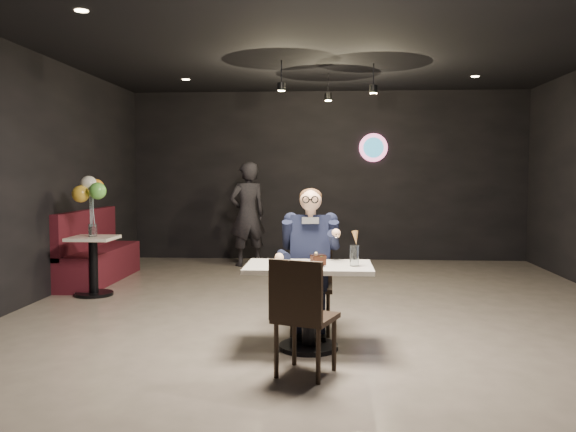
# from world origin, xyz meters

# --- Properties ---
(floor) EXTENTS (9.00, 9.00, 0.00)m
(floor) POSITION_xyz_m (0.00, 0.00, 0.00)
(floor) COLOR gray
(floor) RESTS_ON ground
(wall_sign) EXTENTS (0.50, 0.06, 0.50)m
(wall_sign) POSITION_xyz_m (0.80, 4.47, 2.00)
(wall_sign) COLOR pink
(wall_sign) RESTS_ON floor
(pendant_lights) EXTENTS (1.40, 1.20, 0.36)m
(pendant_lights) POSITION_xyz_m (0.00, 2.00, 2.88)
(pendant_lights) COLOR black
(pendant_lights) RESTS_ON floor
(main_table) EXTENTS (1.10, 0.70, 0.75)m
(main_table) POSITION_xyz_m (-0.16, -1.15, 0.38)
(main_table) COLOR white
(main_table) RESTS_ON floor
(chair_far) EXTENTS (0.42, 0.46, 0.92)m
(chair_far) POSITION_xyz_m (-0.16, -0.60, 0.46)
(chair_far) COLOR black
(chair_far) RESTS_ON floor
(chair_near) EXTENTS (0.55, 0.58, 0.92)m
(chair_near) POSITION_xyz_m (-0.16, -1.82, 0.46)
(chair_near) COLOR black
(chair_near) RESTS_ON floor
(seated_man) EXTENTS (0.60, 0.80, 1.44)m
(seated_man) POSITION_xyz_m (-0.16, -0.60, 0.72)
(seated_man) COLOR black
(seated_man) RESTS_ON floor
(dessert_plate) EXTENTS (0.22, 0.22, 0.01)m
(dessert_plate) POSITION_xyz_m (-0.14, -1.23, 0.76)
(dessert_plate) COLOR white
(dessert_plate) RESTS_ON main_table
(cake_slice) EXTENTS (0.14, 0.13, 0.08)m
(cake_slice) POSITION_xyz_m (-0.07, -1.24, 0.80)
(cake_slice) COLOR black
(cake_slice) RESTS_ON dessert_plate
(mint_leaf) EXTENTS (0.06, 0.04, 0.01)m
(mint_leaf) POSITION_xyz_m (-0.06, -1.27, 0.84)
(mint_leaf) COLOR green
(mint_leaf) RESTS_ON cake_slice
(sundae_glass) EXTENTS (0.08, 0.08, 0.18)m
(sundae_glass) POSITION_xyz_m (0.24, -1.20, 0.84)
(sundae_glass) COLOR silver
(sundae_glass) RESTS_ON main_table
(wafer_cone) EXTENTS (0.07, 0.07, 0.12)m
(wafer_cone) POSITION_xyz_m (0.25, -1.18, 0.99)
(wafer_cone) COLOR tan
(wafer_cone) RESTS_ON sundae_glass
(booth_bench) EXTENTS (0.51, 2.05, 1.02)m
(booth_bench) POSITION_xyz_m (-3.25, 2.03, 0.51)
(booth_bench) COLOR #410D16
(booth_bench) RESTS_ON floor
(side_table) EXTENTS (0.55, 0.55, 0.69)m
(side_table) POSITION_xyz_m (-2.95, 1.03, 0.34)
(side_table) COLOR white
(side_table) RESTS_ON floor
(balloon_vase) EXTENTS (0.11, 0.11, 0.16)m
(balloon_vase) POSITION_xyz_m (-2.95, 1.03, 0.83)
(balloon_vase) COLOR silver
(balloon_vase) RESTS_ON side_table
(balloon_bunch) EXTENTS (0.39, 0.39, 0.64)m
(balloon_bunch) POSITION_xyz_m (-2.95, 1.03, 1.22)
(balloon_bunch) COLOR gold
(balloon_bunch) RESTS_ON balloon_vase
(passerby) EXTENTS (0.75, 0.67, 1.73)m
(passerby) POSITION_xyz_m (-1.33, 3.64, 0.87)
(passerby) COLOR black
(passerby) RESTS_ON floor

